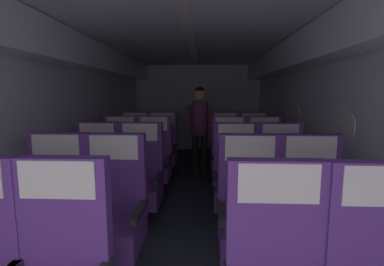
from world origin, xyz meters
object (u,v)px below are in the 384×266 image
seat_b_left_aisle (113,214)px  seat_d_right_aisle (264,162)px  seat_b_right_aisle (312,216)px  seat_c_left_window (96,179)px  seat_b_left_window (54,212)px  seat_e_left_window (134,149)px  seat_c_left_aisle (139,180)px  seat_e_right_aisle (254,150)px  seat_c_right_window (236,181)px  seat_c_right_aisle (281,182)px  flight_attendant (200,122)px  seat_d_left_window (120,160)px  seat_d_left_aisle (153,161)px  seat_b_right_window (250,216)px  seat_e_left_aisle (162,149)px  seat_d_right_window (229,162)px  seat_e_right_window (225,149)px

seat_b_left_aisle → seat_d_right_aisle: bearing=48.7°
seat_b_right_aisle → seat_c_left_window: 2.29m
seat_b_left_window → seat_e_left_window: (-0.01, 2.71, 0.00)m
seat_c_left_aisle → seat_e_right_aisle: same height
seat_c_right_window → seat_c_right_aisle: bearing=-0.7°
seat_c_right_aisle → flight_attendant: (-0.94, 1.76, 0.49)m
seat_d_left_window → seat_d_left_aisle: (0.49, 0.00, 0.00)m
seat_e_right_aisle → seat_e_left_window: bearing=179.8°
seat_b_right_window → seat_d_right_aisle: size_ratio=1.00×
flight_attendant → seat_e_right_aisle: bearing=2.6°
seat_c_left_aisle → seat_e_left_window: 1.88m
seat_c_right_aisle → seat_e_right_aisle: (0.00, 1.80, 0.00)m
seat_e_left_window → flight_attendant: size_ratio=0.71×
seat_b_right_aisle → seat_c_left_aisle: (-1.60, 0.89, 0.00)m
seat_e_left_window → seat_e_left_aisle: bearing=-0.2°
seat_c_right_aisle → flight_attendant: 2.05m
seat_d_left_window → seat_e_right_aisle: (2.09, 0.88, 0.00)m
flight_attendant → seat_b_right_aisle: bearing=-70.3°
seat_d_left_aisle → seat_d_right_aisle: same height
seat_d_right_window → seat_c_right_window: bearing=-90.2°
seat_c_left_aisle → seat_e_left_aisle: 1.81m
seat_c_left_window → seat_d_left_window: bearing=89.7°
seat_d_right_aisle → seat_e_left_aisle: same height
seat_b_right_window → seat_e_left_window: 3.16m
seat_d_right_aisle → seat_c_left_window: bearing=-157.0°
seat_c_right_aisle → seat_d_left_aisle: size_ratio=1.00×
seat_c_left_aisle → seat_d_left_aisle: bearing=90.6°
seat_b_right_aisle → flight_attendant: 2.86m
seat_e_left_window → seat_d_right_aisle: bearing=-23.2°
seat_b_left_aisle → seat_d_left_window: size_ratio=1.00×
seat_b_left_aisle → seat_e_right_aisle: bearing=59.6°
seat_d_right_aisle → seat_e_left_window: bearing=156.8°
seat_c_right_window → seat_d_right_window: 0.89m
seat_e_left_window → seat_e_right_aisle: 2.10m
seat_c_left_aisle → flight_attendant: size_ratio=0.71×
seat_b_left_aisle → seat_d_right_aisle: size_ratio=1.00×
seat_b_right_aisle → seat_e_right_aisle: (-0.01, 2.69, 0.00)m
seat_d_left_window → seat_d_left_aisle: same height
seat_d_left_window → seat_b_right_window: bearing=-48.6°
seat_c_right_aisle → seat_b_right_window: bearing=-118.1°
seat_d_left_window → flight_attendant: (1.15, 0.84, 0.49)m
seat_c_left_window → seat_d_left_aisle: size_ratio=1.00×
seat_e_left_window → seat_e_right_window: 1.60m
seat_c_left_aisle → seat_c_right_window: same height
seat_b_left_aisle → seat_c_left_aisle: size_ratio=1.00×
seat_c_left_window → seat_e_left_window: (-0.00, 1.79, 0.00)m
seat_c_left_window → seat_c_right_window: size_ratio=1.00×
seat_c_left_aisle → seat_d_right_aisle: bearing=29.7°
seat_c_right_aisle → seat_d_left_aisle: bearing=150.0°
seat_d_right_window → seat_e_right_aisle: same height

